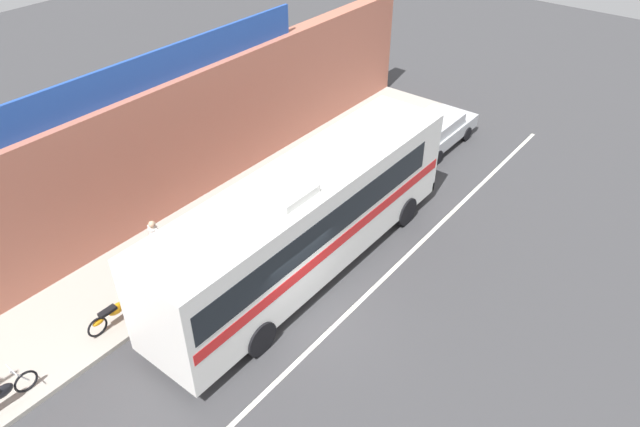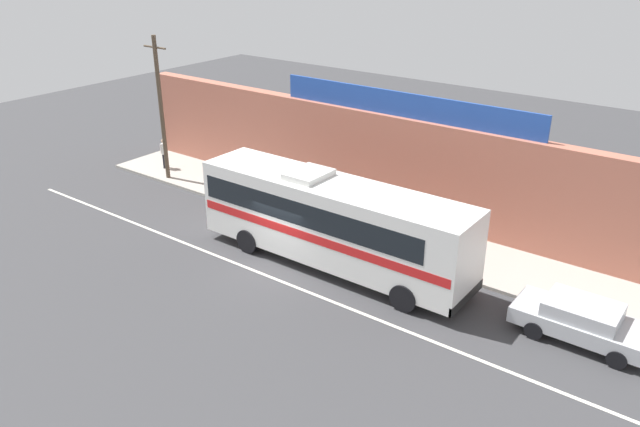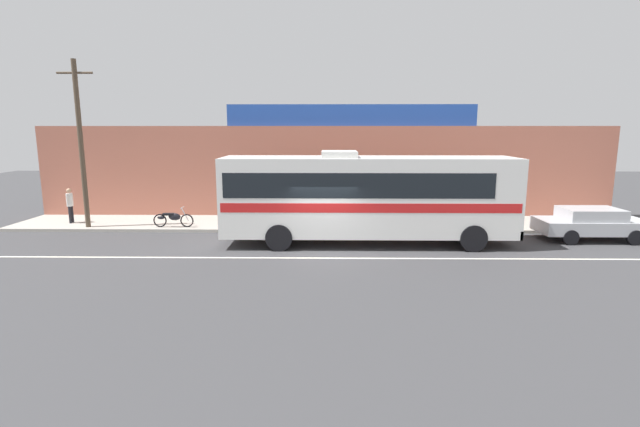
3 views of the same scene
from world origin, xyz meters
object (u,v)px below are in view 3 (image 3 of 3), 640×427
object	(u,v)px
parked_car	(591,223)
utility_pole	(81,142)
intercity_bus	(366,194)
motorcycle_blue	(247,218)
motorcycle_orange	(173,218)
pedestrian_by_curb	(70,203)
motorcycle_red	(274,218)
pedestrian_far_right	(301,203)

from	to	relation	value
parked_car	utility_pole	bearing A→B (deg)	175.60
intercity_bus	motorcycle_blue	distance (m)	6.11
intercity_bus	motorcycle_orange	bearing A→B (deg)	164.17
intercity_bus	utility_pole	bearing A→B (deg)	168.93
parked_car	intercity_bus	bearing A→B (deg)	-175.41
motorcycle_orange	pedestrian_by_curb	bearing A→B (deg)	169.95
motorcycle_orange	utility_pole	bearing A→B (deg)	179.82
pedestrian_by_curb	utility_pole	bearing A→B (deg)	-35.72
motorcycle_blue	motorcycle_orange	bearing A→B (deg)	-177.19
utility_pole	parked_car	bearing A→B (deg)	-4.40
intercity_bus	parked_car	distance (m)	9.73
parked_car	motorcycle_red	bearing A→B (deg)	172.67
intercity_bus	motorcycle_orange	xyz separation A→B (m)	(-8.74, 2.48, -1.50)
motorcycle_red	motorcycle_orange	size ratio (longest dim) A/B	1.05
motorcycle_red	motorcycle_orange	world-z (taller)	same
parked_car	utility_pole	world-z (taller)	utility_pole
utility_pole	motorcycle_red	distance (m)	9.39
utility_pole	pedestrian_far_right	size ratio (longest dim) A/B	4.54
parked_car	pedestrian_by_curb	xyz separation A→B (m)	(-23.63, 2.64, 0.39)
motorcycle_red	pedestrian_far_right	xyz separation A→B (m)	(1.17, 1.26, 0.54)
utility_pole	motorcycle_orange	world-z (taller)	utility_pole
intercity_bus	motorcycle_red	size ratio (longest dim) A/B	5.95
motorcycle_red	motorcycle_blue	bearing A→B (deg)	174.42
utility_pole	pedestrian_by_curb	world-z (taller)	utility_pole
motorcycle_blue	motorcycle_orange	size ratio (longest dim) A/B	0.99
motorcycle_red	pedestrian_far_right	size ratio (longest dim) A/B	1.18
intercity_bus	utility_pole	xyz separation A→B (m)	(-12.74, 2.49, 1.98)
intercity_bus	pedestrian_far_right	world-z (taller)	intercity_bus
pedestrian_far_right	motorcycle_orange	bearing A→B (deg)	-167.54
motorcycle_red	motorcycle_blue	distance (m)	1.28
intercity_bus	utility_pole	size ratio (longest dim) A/B	1.55
pedestrian_far_right	motorcycle_blue	bearing A→B (deg)	-155.15
motorcycle_blue	motorcycle_orange	world-z (taller)	same
intercity_bus	motorcycle_red	distance (m)	4.98
utility_pole	motorcycle_orange	xyz separation A→B (m)	(3.99, -0.01, -3.48)
pedestrian_far_right	intercity_bus	bearing A→B (deg)	-53.08
motorcycle_red	pedestrian_far_right	distance (m)	1.80
motorcycle_blue	pedestrian_far_right	xyz separation A→B (m)	(2.45, 1.13, 0.54)
parked_car	motorcycle_orange	bearing A→B (deg)	174.69
intercity_bus	utility_pole	world-z (taller)	utility_pole
parked_car	pedestrian_by_curb	distance (m)	23.78
intercity_bus	motorcycle_blue	size ratio (longest dim) A/B	6.30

